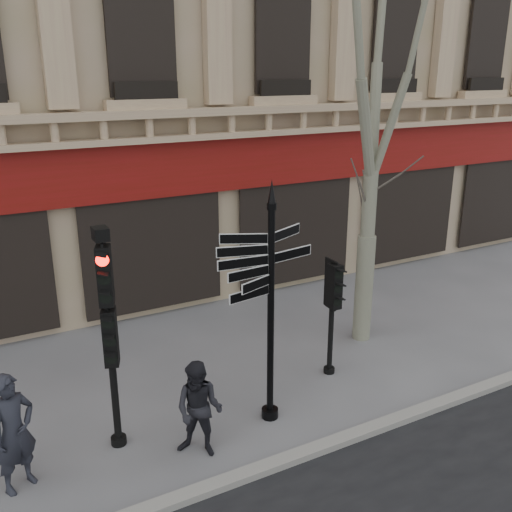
# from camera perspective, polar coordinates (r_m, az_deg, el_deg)

# --- Properties ---
(ground) EXTENTS (80.00, 80.00, 0.00)m
(ground) POSITION_cam_1_polar(r_m,az_deg,el_deg) (10.39, -0.67, -15.65)
(ground) COLOR #58585C
(ground) RESTS_ON ground
(kerb) EXTENTS (80.00, 0.25, 0.12)m
(kerb) POSITION_cam_1_polar(r_m,az_deg,el_deg) (9.37, 3.57, -19.53)
(kerb) COLOR gray
(kerb) RESTS_ON ground
(fingerpost) EXTENTS (1.79, 1.79, 4.20)m
(fingerpost) POSITION_cam_1_polar(r_m,az_deg,el_deg) (9.08, 1.53, -0.88)
(fingerpost) COLOR black
(fingerpost) RESTS_ON ground
(traffic_signal_main) EXTENTS (0.47, 0.40, 3.64)m
(traffic_signal_main) POSITION_cam_1_polar(r_m,az_deg,el_deg) (8.86, -14.62, -5.61)
(traffic_signal_main) COLOR black
(traffic_signal_main) RESTS_ON ground
(traffic_signal_secondary) EXTENTS (0.40, 0.29, 2.31)m
(traffic_signal_secondary) POSITION_cam_1_polar(r_m,az_deg,el_deg) (11.04, 7.64, -4.19)
(traffic_signal_secondary) COLOR black
(traffic_signal_secondary) RESTS_ON ground
(plane_tree) EXTENTS (3.48, 3.48, 9.26)m
(plane_tree) POSITION_cam_1_polar(r_m,az_deg,el_deg) (11.92, 12.33, 21.26)
(plane_tree) COLOR gray
(plane_tree) RESTS_ON ground
(pedestrian_a) EXTENTS (0.79, 0.70, 1.83)m
(pedestrian_a) POSITION_cam_1_polar(r_m,az_deg,el_deg) (9.08, -23.05, -15.94)
(pedestrian_a) COLOR #20212A
(pedestrian_a) RESTS_ON ground
(pedestrian_b) EXTENTS (0.98, 0.96, 1.59)m
(pedestrian_b) POSITION_cam_1_polar(r_m,az_deg,el_deg) (9.14, -5.70, -15.04)
(pedestrian_b) COLOR black
(pedestrian_b) RESTS_ON ground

